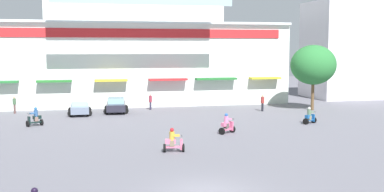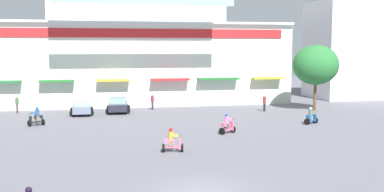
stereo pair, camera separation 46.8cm
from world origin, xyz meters
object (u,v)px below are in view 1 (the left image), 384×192
Objects in this scene: parked_car_1 at (116,105)px; scooter_rider_3 at (310,117)px; scooter_rider_2 at (173,142)px; plaza_tree_1 at (313,65)px; scooter_rider_5 at (35,118)px; parked_car_0 at (80,107)px; scooter_rider_4 at (227,125)px; pedestrian_2 at (150,101)px; pedestrian_0 at (14,104)px; pedestrian_1 at (262,102)px.

parked_car_1 reaches higher than scooter_rider_3.
plaza_tree_1 is at bearing 42.57° from scooter_rider_2.
scooter_rider_3 is at bearing -118.06° from plaza_tree_1.
plaza_tree_1 is at bearing 8.80° from scooter_rider_5.
parked_car_0 is at bearing 175.67° from plaza_tree_1.
parked_car_0 is at bearing 131.65° from scooter_rider_4.
scooter_rider_2 is at bearing -148.46° from scooter_rider_3.
pedestrian_0 is at bearing 179.99° from pedestrian_2.
pedestrian_1 is (14.61, -2.31, 0.21)m from parked_car_1.
plaza_tree_1 reaches higher than scooter_rider_4.
pedestrian_0 is at bearing 172.87° from parked_car_1.
pedestrian_1 is at bearing -17.82° from pedestrian_2.
scooter_rider_2 is at bearing -71.04° from parked_car_0.
scooter_rider_2 is 0.91× the size of pedestrian_1.
scooter_rider_3 is 28.11m from pedestrian_0.
scooter_rider_4 reaches higher than parked_car_0.
scooter_rider_4 is 0.99× the size of scooter_rider_5.
parked_car_0 is (-23.47, 1.78, -3.97)m from plaza_tree_1.
scooter_rider_3 is 0.93× the size of scooter_rider_4.
pedestrian_0 is (-12.36, 19.82, 0.35)m from scooter_rider_2.
scooter_rider_4 is 15.97m from scooter_rider_5.
pedestrian_2 is at bearing 162.18° from pedestrian_1.
scooter_rider_5 is 0.94× the size of pedestrian_1.
pedestrian_0 is (-25.54, 11.73, 0.38)m from scooter_rider_3.
pedestrian_2 reaches higher than parked_car_1.
parked_car_0 is at bearing -18.36° from pedestrian_0.
scooter_rider_2 is at bearing -126.47° from pedestrian_1.
parked_car_0 is 18.76m from scooter_rider_2.
pedestrian_0 reaches higher than scooter_rider_2.
scooter_rider_4 reaches higher than scooter_rider_2.
scooter_rider_3 is at bearing -9.24° from scooter_rider_5.
parked_car_1 is 9.87m from pedestrian_0.
pedestrian_2 is at bearing 166.73° from plaza_tree_1.
scooter_rider_4 is 13.08m from pedestrian_1.
pedestrian_0 is (-17.38, 14.57, 0.32)m from scooter_rider_4.
parked_car_1 is 18.77m from scooter_rider_2.
pedestrian_2 is at bearing 136.02° from scooter_rider_3.
scooter_rider_4 is at bearing -60.38° from parked_car_1.
plaza_tree_1 is 4.06× the size of pedestrian_2.
scooter_rider_3 reaches higher than parked_car_0.
scooter_rider_2 is 20.25m from pedestrian_1.
plaza_tree_1 is at bearing -13.27° from pedestrian_2.
parked_car_1 is at bearing 119.62° from scooter_rider_4.
scooter_rider_5 is at bearing 155.82° from scooter_rider_4.
scooter_rider_3 is (15.75, -10.50, -0.15)m from parked_car_1.
scooter_rider_3 is 8.28m from pedestrian_1.
scooter_rider_2 is 0.98× the size of scooter_rider_4.
parked_car_1 is at bearing 44.24° from scooter_rider_5.
scooter_rider_3 is at bearing 31.54° from scooter_rider_2.
parked_car_1 is 9.75m from scooter_rider_5.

